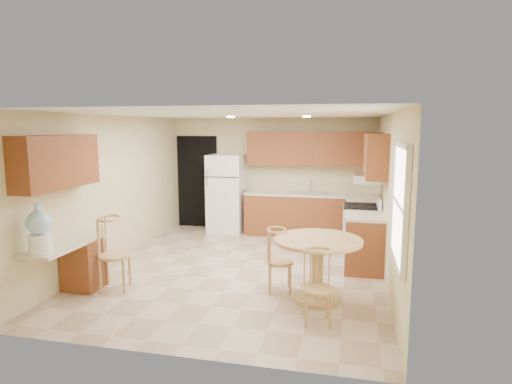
% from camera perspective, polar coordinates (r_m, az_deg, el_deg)
% --- Properties ---
extents(floor, '(5.50, 5.50, 0.00)m').
position_cam_1_polar(floor, '(7.12, -1.98, -10.23)').
color(floor, tan).
rests_on(floor, ground).
extents(ceiling, '(4.50, 5.50, 0.02)m').
position_cam_1_polar(ceiling, '(6.73, -2.09, 10.33)').
color(ceiling, white).
rests_on(ceiling, wall_back).
extents(wall_back, '(4.50, 0.02, 2.50)m').
position_cam_1_polar(wall_back, '(9.48, 2.16, 2.29)').
color(wall_back, '#CDC18A').
rests_on(wall_back, floor).
extents(wall_front, '(4.50, 0.02, 2.50)m').
position_cam_1_polar(wall_front, '(4.26, -11.43, -5.85)').
color(wall_front, '#CDC18A').
rests_on(wall_front, floor).
extents(wall_left, '(0.02, 5.50, 2.50)m').
position_cam_1_polar(wall_left, '(7.69, -18.48, 0.35)').
color(wall_left, '#CDC18A').
rests_on(wall_left, floor).
extents(wall_right, '(0.02, 5.50, 2.50)m').
position_cam_1_polar(wall_right, '(6.62, 17.17, -0.88)').
color(wall_right, '#CDC18A').
rests_on(wall_right, floor).
extents(doorway, '(0.90, 0.02, 2.10)m').
position_cam_1_polar(doorway, '(9.95, -7.82, 1.36)').
color(doorway, black).
rests_on(doorway, floor).
extents(base_cab_back, '(2.75, 0.60, 0.87)m').
position_cam_1_polar(base_cab_back, '(9.19, 7.17, -3.12)').
color(base_cab_back, brown).
rests_on(base_cab_back, floor).
extents(counter_back, '(2.75, 0.63, 0.04)m').
position_cam_1_polar(counter_back, '(9.11, 7.23, -0.32)').
color(counter_back, beige).
rests_on(counter_back, base_cab_back).
extents(base_cab_right_a, '(0.60, 0.59, 0.87)m').
position_cam_1_polar(base_cab_right_a, '(8.58, 13.97, -4.17)').
color(base_cab_right_a, brown).
rests_on(base_cab_right_a, floor).
extents(counter_right_a, '(0.63, 0.59, 0.04)m').
position_cam_1_polar(counter_right_a, '(8.49, 14.08, -1.17)').
color(counter_right_a, beige).
rests_on(counter_right_a, base_cab_right_a).
extents(base_cab_right_b, '(0.60, 0.80, 0.87)m').
position_cam_1_polar(base_cab_right_b, '(7.17, 14.22, -6.72)').
color(base_cab_right_b, brown).
rests_on(base_cab_right_b, floor).
extents(counter_right_b, '(0.63, 0.80, 0.04)m').
position_cam_1_polar(counter_right_b, '(7.06, 14.36, -3.16)').
color(counter_right_b, beige).
rests_on(counter_right_b, base_cab_right_b).
extents(upper_cab_back, '(2.75, 0.33, 0.70)m').
position_cam_1_polar(upper_cab_back, '(9.15, 7.42, 5.76)').
color(upper_cab_back, brown).
rests_on(upper_cab_back, wall_back).
extents(upper_cab_right, '(0.33, 2.42, 0.70)m').
position_cam_1_polar(upper_cab_right, '(7.75, 15.46, 5.00)').
color(upper_cab_right, brown).
rests_on(upper_cab_right, wall_right).
extents(upper_cab_left, '(0.33, 1.40, 0.70)m').
position_cam_1_polar(upper_cab_left, '(6.22, -25.02, 3.67)').
color(upper_cab_left, brown).
rests_on(upper_cab_left, wall_left).
extents(sink, '(0.78, 0.44, 0.01)m').
position_cam_1_polar(sink, '(9.11, 7.07, -0.18)').
color(sink, silver).
rests_on(sink, counter_back).
extents(range_hood, '(0.50, 0.76, 0.14)m').
position_cam_1_polar(range_hood, '(7.75, 14.71, 1.84)').
color(range_hood, silver).
rests_on(range_hood, upper_cab_right).
extents(desk_pedestal, '(0.48, 0.42, 0.72)m').
position_cam_1_polar(desk_pedestal, '(6.67, -22.13, -8.94)').
color(desk_pedestal, brown).
rests_on(desk_pedestal, floor).
extents(desk_top, '(0.50, 1.20, 0.04)m').
position_cam_1_polar(desk_top, '(6.27, -24.31, -6.48)').
color(desk_top, beige).
rests_on(desk_top, desk_pedestal).
extents(window, '(0.06, 1.12, 1.30)m').
position_cam_1_polar(window, '(4.76, 18.75, -1.53)').
color(window, white).
rests_on(window, wall_right).
extents(can_light_a, '(0.14, 0.14, 0.02)m').
position_cam_1_polar(can_light_a, '(8.02, -3.40, 9.95)').
color(can_light_a, white).
rests_on(can_light_a, ceiling).
extents(can_light_b, '(0.14, 0.14, 0.02)m').
position_cam_1_polar(can_light_b, '(7.76, 6.75, 9.95)').
color(can_light_b, white).
rests_on(can_light_b, ceiling).
extents(refrigerator, '(0.75, 0.73, 1.71)m').
position_cam_1_polar(refrigerator, '(9.41, -3.94, -0.20)').
color(refrigerator, white).
rests_on(refrigerator, floor).
extents(stove, '(0.65, 0.76, 1.09)m').
position_cam_1_polar(stove, '(7.91, 13.90, -4.99)').
color(stove, white).
rests_on(stove, floor).
extents(dining_table, '(1.16, 1.16, 0.86)m').
position_cam_1_polar(dining_table, '(5.77, 8.23, -9.02)').
color(dining_table, tan).
rests_on(dining_table, floor).
extents(chair_table_a, '(0.39, 0.51, 0.89)m').
position_cam_1_polar(chair_table_a, '(5.99, 3.05, -8.45)').
color(chair_table_a, tan).
rests_on(chair_table_a, floor).
extents(chair_table_b, '(0.39, 0.40, 0.88)m').
position_cam_1_polar(chair_table_b, '(5.08, 8.14, -11.80)').
color(chair_table_b, tan).
rests_on(chair_table_b, floor).
extents(chair_desk, '(0.46, 0.59, 1.03)m').
position_cam_1_polar(chair_desk, '(6.36, -18.88, -7.08)').
color(chair_desk, tan).
rests_on(chair_desk, floor).
extents(water_crock, '(0.30, 0.30, 0.61)m').
position_cam_1_polar(water_crock, '(5.88, -26.94, -4.64)').
color(water_crock, white).
rests_on(water_crock, desk_top).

